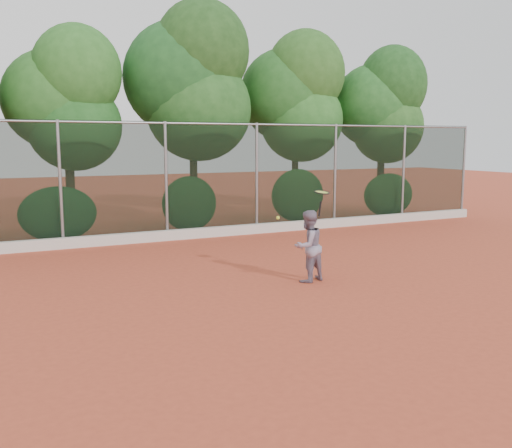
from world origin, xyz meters
name	(u,v)px	position (x,y,z in m)	size (l,w,h in m)	color
ground	(279,295)	(0.00, 0.00, 0.00)	(80.00, 80.00, 0.00)	#B8452B
concrete_curb	(169,235)	(0.00, 6.82, 0.15)	(24.00, 0.20, 0.30)	beige
tennis_player	(308,246)	(1.06, 0.69, 0.75)	(0.73, 0.57, 1.51)	gray
chainlink_fence	(166,177)	(0.00, 7.00, 1.86)	(24.09, 0.09, 3.50)	black
foliage_backdrop	(129,94)	(-0.55, 8.98, 4.40)	(23.70, 3.63, 7.55)	#492B1C
tennis_racket	(322,194)	(1.33, 0.62, 1.84)	(0.39, 0.39, 0.55)	black
tennis_ball_in_flight	(278,218)	(0.12, 0.28, 1.46)	(0.07, 0.07, 0.07)	#E3F237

